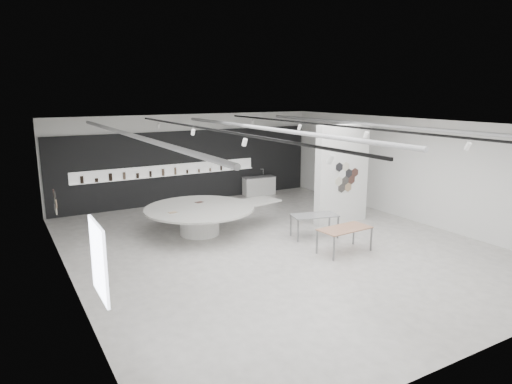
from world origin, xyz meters
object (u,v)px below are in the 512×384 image
sample_table_wood (345,230)px  kitchen_counter (259,186)px  display_island (202,216)px  sample_table_stone (315,217)px  partition_column (342,174)px

sample_table_wood → kitchen_counter: (1.79, 8.09, -0.27)m
display_island → sample_table_stone: bearing=-46.6°
partition_column → sample_table_wood: partition_column is taller
display_island → kitchen_counter: 6.38m
partition_column → sample_table_wood: 3.47m
sample_table_stone → kitchen_counter: bearing=75.5°
sample_table_stone → kitchen_counter: 6.69m
sample_table_wood → sample_table_stone: sample_table_stone is taller
sample_table_wood → display_island: bearing=127.7°
partition_column → kitchen_counter: bearing=92.6°
display_island → sample_table_wood: bearing=-63.1°
sample_table_stone → kitchen_counter: kitchen_counter is taller
sample_table_stone → display_island: bearing=144.2°
sample_table_wood → sample_table_stone: 1.63m
display_island → sample_table_stone: size_ratio=3.17×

